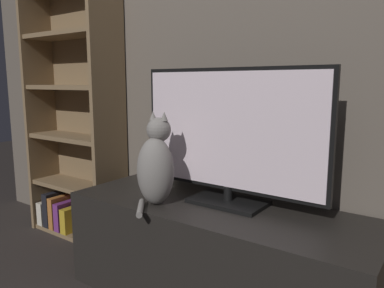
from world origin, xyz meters
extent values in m
cube|color=#60564C|center=(0.00, 1.22, 1.30)|extent=(4.80, 0.05, 2.60)
cube|color=black|center=(0.00, 0.90, 0.25)|extent=(1.52, 0.55, 0.51)
cube|color=black|center=(0.03, 0.96, 0.52)|extent=(0.37, 0.22, 0.02)
cylinder|color=black|center=(0.03, 0.96, 0.56)|extent=(0.04, 0.04, 0.07)
cube|color=black|center=(0.03, 0.97, 0.88)|extent=(0.98, 0.02, 0.59)
cube|color=silver|center=(0.03, 0.96, 0.88)|extent=(0.95, 0.01, 0.56)
ellipsoid|color=gray|center=(-0.26, 0.75, 0.68)|extent=(0.20, 0.19, 0.33)
ellipsoid|color=silver|center=(-0.26, 0.81, 0.66)|extent=(0.11, 0.07, 0.18)
sphere|color=gray|center=(-0.26, 0.79, 0.87)|extent=(0.13, 0.13, 0.12)
cone|color=gray|center=(-0.29, 0.78, 0.94)|extent=(0.04, 0.04, 0.04)
cone|color=gray|center=(-0.23, 0.79, 0.94)|extent=(0.04, 0.04, 0.04)
cylinder|color=gray|center=(-0.24, 0.63, 0.52)|extent=(0.15, 0.17, 0.03)
cube|color=brown|center=(-1.65, 1.05, 0.89)|extent=(0.03, 0.28, 1.79)
cube|color=brown|center=(-0.91, 1.05, 0.89)|extent=(0.03, 0.28, 1.79)
cube|color=brown|center=(-1.28, 1.18, 0.89)|extent=(0.77, 0.03, 1.79)
cube|color=brown|center=(-1.28, 1.05, 0.01)|extent=(0.71, 0.25, 0.03)
cube|color=brown|center=(-1.28, 1.05, 0.37)|extent=(0.71, 0.25, 0.03)
cube|color=brown|center=(-1.28, 1.05, 0.72)|extent=(0.71, 0.25, 0.03)
cube|color=brown|center=(-1.28, 1.05, 1.07)|extent=(0.71, 0.25, 0.03)
cube|color=brown|center=(-1.28, 1.05, 1.42)|extent=(0.71, 0.25, 0.03)
cube|color=beige|center=(-1.59, 1.02, 0.12)|extent=(0.06, 0.18, 0.17)
cube|color=black|center=(-1.51, 1.01, 0.16)|extent=(0.06, 0.17, 0.26)
cube|color=#AD662D|center=(-1.44, 1.02, 0.15)|extent=(0.05, 0.18, 0.23)
cube|color=#6B2D75|center=(-1.37, 1.02, 0.13)|extent=(0.06, 0.20, 0.21)
cube|color=#B79323|center=(-1.30, 1.04, 0.12)|extent=(0.06, 0.22, 0.18)
camera|label=1|loc=(0.93, -0.58, 1.10)|focal=35.00mm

